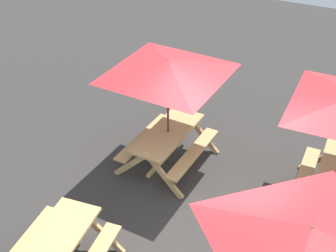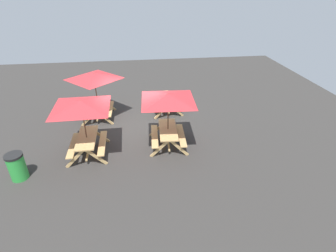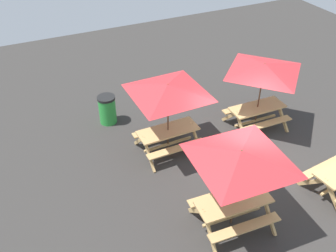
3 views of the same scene
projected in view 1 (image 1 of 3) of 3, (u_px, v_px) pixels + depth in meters
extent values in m
plane|color=#33302D|center=(204.00, 231.00, 7.90)|extent=(24.00, 24.00, 0.00)
cube|color=tan|center=(168.00, 133.00, 9.02)|extent=(1.84, 0.80, 0.05)
cube|color=tan|center=(193.00, 153.00, 8.96)|extent=(1.81, 0.37, 0.04)
cube|color=tan|center=(144.00, 137.00, 9.40)|extent=(1.81, 0.37, 0.04)
cube|color=tan|center=(165.00, 176.00, 8.51)|extent=(0.11, 0.80, 0.81)
cube|color=tan|center=(131.00, 164.00, 8.81)|extent=(0.11, 0.80, 0.81)
cube|color=tan|center=(202.00, 134.00, 9.64)|extent=(0.11, 0.80, 0.81)
cube|color=tan|center=(171.00, 124.00, 9.94)|extent=(0.11, 0.80, 0.81)
cube|color=tan|center=(168.00, 154.00, 9.31)|extent=(1.56, 0.16, 0.06)
cylinder|color=brown|center=(168.00, 115.00, 8.79)|extent=(0.04, 0.04, 2.30)
pyramid|color=red|center=(168.00, 67.00, 8.22)|extent=(2.82, 2.82, 0.28)
cube|color=tan|center=(305.00, 176.00, 8.39)|extent=(1.80, 0.29, 0.04)
cube|color=tan|center=(306.00, 211.00, 7.79)|extent=(0.07, 0.80, 0.81)
cube|color=tan|center=(322.00, 158.00, 8.96)|extent=(0.07, 0.80, 0.81)
cube|color=tan|center=(334.00, 195.00, 8.33)|extent=(1.56, 0.09, 0.06)
cube|color=tan|center=(51.00, 244.00, 6.70)|extent=(1.86, 0.88, 0.05)
cube|color=tan|center=(22.00, 248.00, 7.02)|extent=(1.82, 0.45, 0.04)
cube|color=tan|center=(101.00, 231.00, 7.41)|extent=(0.14, 0.80, 0.81)
cube|color=tan|center=(61.00, 220.00, 7.62)|extent=(0.14, 0.80, 0.81)
pyramid|color=red|center=(310.00, 236.00, 4.95)|extent=(2.04, 2.04, 0.28)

